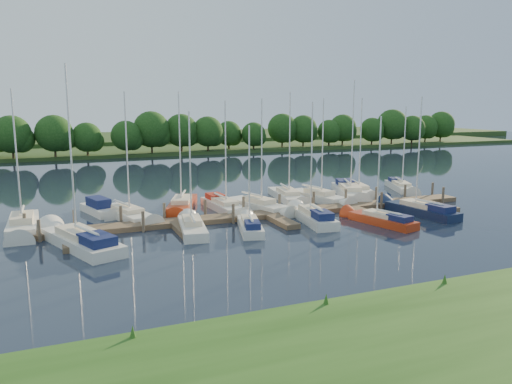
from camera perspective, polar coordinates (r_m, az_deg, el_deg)
name	(u,v)px	position (r m, az deg, el deg)	size (l,w,h in m)	color
ground	(313,239)	(35.95, 6.50, -5.41)	(260.00, 260.00, 0.00)	#17202F
near_bank	(497,328)	(23.97, 25.84, -13.85)	(90.00, 10.00, 0.50)	#204814
dock	(271,216)	(42.24, 1.72, -2.73)	(40.00, 6.00, 0.40)	#4C3D2B
mooring_pilings	(266,209)	(43.16, 1.11, -1.90)	(38.24, 2.84, 2.00)	#473D33
far_shore	(138,148)	(107.01, -13.30, 4.86)	(180.00, 30.00, 0.60)	#253F18
distant_hill	(122,139)	(131.66, -15.07, 5.89)	(220.00, 40.00, 1.40)	#314C21
treeline	(150,134)	(94.08, -12.05, 6.55)	(145.95, 9.82, 8.27)	#38281C
sailboat_n_0	(23,227)	(42.00, -25.10, -3.65)	(2.09, 8.57, 11.11)	silver
motorboat	(100,210)	(45.74, -17.44, -1.99)	(2.94, 5.81, 1.80)	silver
sailboat_n_2	(129,216)	(43.30, -14.35, -2.63)	(4.08, 8.67, 10.88)	silver
sailboat_n_3	(182,207)	(46.01, -8.47, -1.67)	(4.53, 8.55, 11.01)	#A52B0F
sailboat_n_4	(224,207)	(45.36, -3.63, -1.70)	(2.38, 8.04, 10.18)	silver
sailboat_n_5	(260,207)	(45.20, 0.41, -1.76)	(3.85, 8.10, 10.44)	silver
sailboat_n_6	(288,197)	(50.12, 3.71, -0.62)	(3.23, 8.83, 11.07)	silver
sailboat_n_7	(319,198)	(49.78, 7.26, -0.74)	(3.42, 8.19, 10.48)	silver
sailboat_n_8	(350,193)	(53.13, 10.66, -0.09)	(5.13, 9.68, 12.35)	silver
sailboat_n_9	(358,192)	(54.43, 11.57, 0.05)	(3.65, 8.34, 10.53)	silver
sailboat_n_10	(401,187)	(58.20, 16.24, 0.53)	(3.97, 7.50, 9.56)	silver
sailboat_s_0	(79,242)	(36.00, -19.53, -5.37)	(5.16, 9.88, 12.58)	silver
sailboat_s_1	(192,228)	(38.09, -7.34, -4.11)	(2.71, 7.34, 9.42)	silver
sailboat_s_2	(250,226)	(38.12, -0.70, -3.96)	(2.92, 6.46, 8.31)	silver
sailboat_s_3	(312,218)	(41.13, 6.45, -2.94)	(2.75, 7.89, 10.13)	silver
sailboat_s_4	(380,220)	(41.35, 14.02, -3.15)	(2.98, 7.04, 8.94)	#A52B0F
sailboat_s_5	(419,211)	(45.86, 18.16, -2.04)	(2.80, 8.33, 10.56)	#101B38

